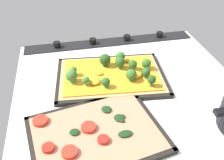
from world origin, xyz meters
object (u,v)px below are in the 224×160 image
object	(u,v)px
veggie_pizza_back	(94,133)
broccoli_pizza	(112,73)
baking_tray_back	(96,135)
baking_tray_front	(111,77)

from	to	relation	value
veggie_pizza_back	broccoli_pizza	bearing A→B (deg)	-112.38
baking_tray_back	baking_tray_front	bearing A→B (deg)	-110.25
baking_tray_front	veggie_pizza_back	bearing A→B (deg)	68.69
baking_tray_front	baking_tray_back	bearing A→B (deg)	69.75
veggie_pizza_back	baking_tray_back	bearing A→B (deg)	168.71
baking_tray_back	veggie_pizza_back	xyz separation A→B (cm)	(0.48, -0.09, 0.69)
baking_tray_front	baking_tray_back	size ratio (longest dim) A/B	1.03
baking_tray_front	broccoli_pizza	size ratio (longest dim) A/B	1.07
baking_tray_front	broccoli_pizza	bearing A→B (deg)	171.74
broccoli_pizza	veggie_pizza_back	size ratio (longest dim) A/B	1.04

